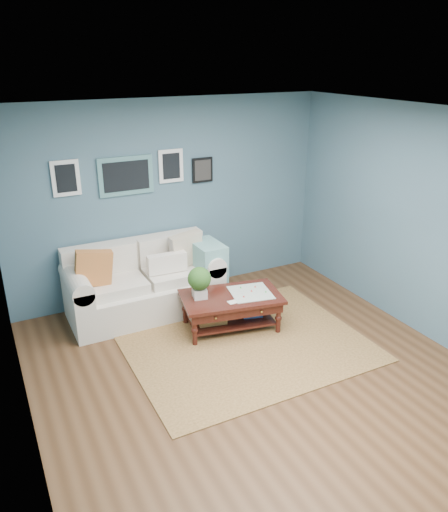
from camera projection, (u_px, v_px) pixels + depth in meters
room_shell at (262, 260)px, 4.80m from camera, size 5.00×5.02×2.70m
area_rug at (246, 344)px, 5.93m from camera, size 2.73×2.18×0.01m
loveseat at (150, 281)px, 6.57m from camera, size 2.02×0.92×1.04m
coffee_table at (226, 301)px, 6.14m from camera, size 1.33×0.93×0.85m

